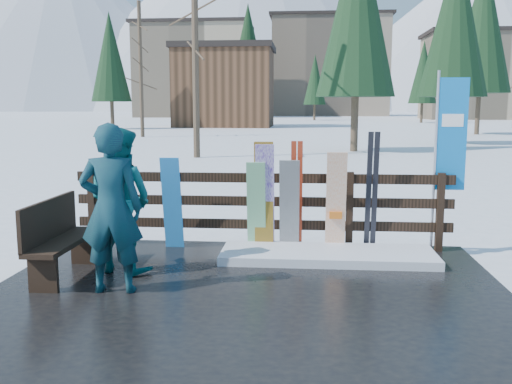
# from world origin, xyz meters

# --- Properties ---
(ground) EXTENTS (700.00, 700.00, 0.00)m
(ground) POSITION_xyz_m (0.00, 0.00, 0.00)
(ground) COLOR white
(ground) RESTS_ON ground
(deck) EXTENTS (6.00, 5.00, 0.08)m
(deck) POSITION_xyz_m (0.00, 0.00, 0.04)
(deck) COLOR black
(deck) RESTS_ON ground
(fence) EXTENTS (5.60, 0.10, 1.15)m
(fence) POSITION_xyz_m (0.00, 2.20, 0.74)
(fence) COLOR black
(fence) RESTS_ON deck
(snow_patch) EXTENTS (2.94, 1.00, 0.12)m
(snow_patch) POSITION_xyz_m (0.97, 1.60, 0.14)
(snow_patch) COLOR white
(snow_patch) RESTS_ON deck
(bench) EXTENTS (0.41, 1.50, 0.97)m
(bench) POSITION_xyz_m (-2.38, 0.49, 0.60)
(bench) COLOR black
(bench) RESTS_ON deck
(snowboard_0) EXTENTS (0.28, 0.28, 1.37)m
(snowboard_0) POSITION_xyz_m (-1.30, 1.98, 0.77)
(snowboard_0) COLOR #298ADE
(snowboard_0) RESTS_ON deck
(snowboard_1) EXTENTS (0.27, 0.25, 1.31)m
(snowboard_1) POSITION_xyz_m (-0.06, 1.98, 0.74)
(snowboard_1) COLOR silver
(snowboard_1) RESTS_ON deck
(snowboard_2) EXTENTS (0.27, 0.21, 1.61)m
(snowboard_2) POSITION_xyz_m (0.05, 1.98, 0.88)
(snowboard_2) COLOR #F5AA1F
(snowboard_2) RESTS_ON deck
(snowboard_3) EXTENTS (0.27, 0.27, 1.57)m
(snowboard_3) POSITION_xyz_m (0.07, 1.98, 0.86)
(snowboard_3) COLOR white
(snowboard_3) RESTS_ON deck
(snowboard_4) EXTENTS (0.29, 0.30, 1.35)m
(snowboard_4) POSITION_xyz_m (0.42, 1.98, 0.75)
(snowboard_4) COLOR black
(snowboard_4) RESTS_ON deck
(snowboard_5) EXTENTS (0.28, 0.29, 1.47)m
(snowboard_5) POSITION_xyz_m (1.09, 1.98, 0.81)
(snowboard_5) COLOR white
(snowboard_5) RESTS_ON deck
(ski_pair_a) EXTENTS (0.16, 0.18, 1.61)m
(ski_pair_a) POSITION_xyz_m (0.52, 2.05, 0.89)
(ski_pair_a) COLOR #A82C14
(ski_pair_a) RESTS_ON deck
(ski_pair_b) EXTENTS (0.17, 0.24, 1.75)m
(ski_pair_b) POSITION_xyz_m (1.60, 2.05, 0.95)
(ski_pair_b) COLOR black
(ski_pair_b) RESTS_ON deck
(rental_flag) EXTENTS (0.45, 0.04, 2.60)m
(rental_flag) POSITION_xyz_m (2.67, 2.25, 1.69)
(rental_flag) COLOR silver
(rental_flag) RESTS_ON deck
(person_front) EXTENTS (0.75, 0.53, 1.92)m
(person_front) POSITION_xyz_m (-1.53, 0.00, 1.04)
(person_front) COLOR #134E4C
(person_front) RESTS_ON deck
(person_back) EXTENTS (1.09, 0.98, 1.84)m
(person_back) POSITION_xyz_m (-1.70, 0.83, 1.00)
(person_back) COLOR #105F62
(person_back) RESTS_ON deck
(resort_buildings) EXTENTS (73.00, 87.60, 22.60)m
(resort_buildings) POSITION_xyz_m (1.03, 115.41, 9.81)
(resort_buildings) COLOR tan
(resort_buildings) RESTS_ON ground
(trees) EXTENTS (42.04, 68.89, 13.06)m
(trees) POSITION_xyz_m (2.93, 49.36, 5.76)
(trees) COLOR #382B1E
(trees) RESTS_ON ground
(mountains) EXTENTS (520.00, 260.00, 120.00)m
(mountains) POSITION_xyz_m (-10.50, 328.41, 50.20)
(mountains) COLOR white
(mountains) RESTS_ON ground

